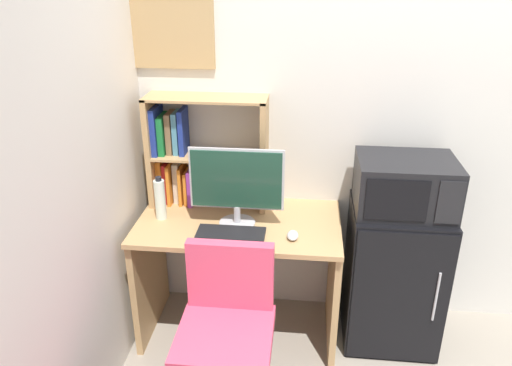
# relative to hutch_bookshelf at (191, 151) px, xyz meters

# --- Properties ---
(wall_back) EXTENTS (6.40, 0.04, 2.60)m
(wall_back) POSITION_rel_hutch_bookshelf_xyz_m (1.69, 0.12, 0.22)
(wall_back) COLOR silver
(wall_back) RESTS_ON ground_plane
(desk) EXTENTS (1.13, 0.64, 0.76)m
(desk) POSITION_rel_hutch_bookshelf_xyz_m (0.31, -0.22, -0.56)
(desk) COLOR tan
(desk) RESTS_ON ground_plane
(hutch_bookshelf) EXTENTS (0.68, 0.22, 0.65)m
(hutch_bookshelf) POSITION_rel_hutch_bookshelf_xyz_m (0.00, 0.00, 0.00)
(hutch_bookshelf) COLOR tan
(hutch_bookshelf) RESTS_ON desk
(monitor) EXTENTS (0.51, 0.20, 0.44)m
(monitor) POSITION_rel_hutch_bookshelf_xyz_m (0.30, -0.26, -0.08)
(monitor) COLOR #B7B7BC
(monitor) RESTS_ON desk
(keyboard) EXTENTS (0.36, 0.15, 0.02)m
(keyboard) POSITION_rel_hutch_bookshelf_xyz_m (0.29, -0.38, -0.31)
(keyboard) COLOR black
(keyboard) RESTS_ON desk
(computer_mouse) EXTENTS (0.06, 0.09, 0.04)m
(computer_mouse) POSITION_rel_hutch_bookshelf_xyz_m (0.61, -0.38, -0.30)
(computer_mouse) COLOR silver
(computer_mouse) RESTS_ON desk
(water_bottle) EXTENTS (0.06, 0.06, 0.25)m
(water_bottle) POSITION_rel_hutch_bookshelf_xyz_m (-0.13, -0.23, -0.21)
(water_bottle) COLOR silver
(water_bottle) RESTS_ON desk
(mini_fridge) EXTENTS (0.52, 0.49, 0.85)m
(mini_fridge) POSITION_rel_hutch_bookshelf_xyz_m (1.19, -0.17, -0.65)
(mini_fridge) COLOR black
(mini_fridge) RESTS_ON ground_plane
(microwave) EXTENTS (0.51, 0.40, 0.29)m
(microwave) POSITION_rel_hutch_bookshelf_xyz_m (1.19, -0.16, -0.08)
(microwave) COLOR black
(microwave) RESTS_ON mini_fridge
(desk_chair) EXTENTS (0.51, 0.51, 0.87)m
(desk_chair) POSITION_rel_hutch_bookshelf_xyz_m (0.32, -0.79, -0.69)
(desk_chair) COLOR black
(desk_chair) RESTS_ON ground_plane
(wall_corkboard) EXTENTS (0.59, 0.02, 0.49)m
(wall_corkboard) POSITION_rel_hutch_bookshelf_xyz_m (-0.15, 0.09, 0.70)
(wall_corkboard) COLOR tan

